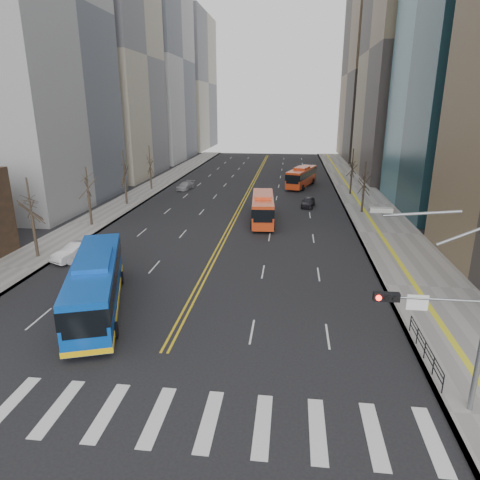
% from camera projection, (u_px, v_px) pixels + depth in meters
% --- Properties ---
extents(ground, '(220.00, 220.00, 0.00)m').
position_uv_depth(ground, '(132.00, 414.00, 19.31)').
color(ground, black).
extents(sidewalk_right, '(7.00, 130.00, 0.15)m').
position_uv_depth(sidewalk_right, '(367.00, 204.00, 59.91)').
color(sidewalk_right, gray).
rests_on(sidewalk_right, ground).
extents(sidewalk_left, '(5.00, 130.00, 0.15)m').
position_uv_depth(sidewalk_left, '(134.00, 198.00, 63.77)').
color(sidewalk_left, gray).
rests_on(sidewalk_left, ground).
extents(crosswalk, '(26.70, 4.00, 0.01)m').
position_uv_depth(crosswalk, '(132.00, 414.00, 19.31)').
color(crosswalk, silver).
rests_on(crosswalk, ground).
extents(centerline, '(0.55, 100.00, 0.01)m').
position_uv_depth(centerline, '(250.00, 189.00, 71.38)').
color(centerline, gold).
rests_on(centerline, ground).
extents(office_towers, '(83.00, 134.00, 58.00)m').
position_uv_depth(office_towers, '(259.00, 44.00, 76.95)').
color(office_towers, gray).
rests_on(office_towers, ground).
extents(signal_mast, '(5.37, 0.37, 9.39)m').
position_uv_depth(signal_mast, '(452.00, 314.00, 18.18)').
color(signal_mast, gray).
rests_on(signal_mast, ground).
extents(pedestrian_railing, '(0.06, 6.06, 1.02)m').
position_uv_depth(pedestrian_railing, '(425.00, 347.00, 23.12)').
color(pedestrian_railing, black).
rests_on(pedestrian_railing, sidewalk_right).
extents(street_trees, '(35.20, 47.20, 7.60)m').
position_uv_depth(street_trees, '(174.00, 179.00, 51.37)').
color(street_trees, '#32271E').
rests_on(street_trees, ground).
extents(blue_bus, '(6.90, 13.16, 3.76)m').
position_uv_depth(blue_bus, '(96.00, 282.00, 28.67)').
color(blue_bus, '#0B47B1').
rests_on(blue_bus, ground).
extents(red_bus_near, '(3.25, 10.78, 3.39)m').
position_uv_depth(red_bus_near, '(263.00, 206.00, 50.55)').
color(red_bus_near, red).
rests_on(red_bus_near, ground).
extents(red_bus_far, '(5.44, 10.92, 3.40)m').
position_uv_depth(red_bus_far, '(302.00, 176.00, 72.55)').
color(red_bus_far, red).
rests_on(red_bus_far, ground).
extents(car_white, '(3.32, 4.79, 1.50)m').
position_uv_depth(car_white, '(76.00, 251.00, 38.52)').
color(car_white, silver).
rests_on(car_white, ground).
extents(car_dark_mid, '(2.24, 4.22, 1.37)m').
position_uv_depth(car_dark_mid, '(308.00, 202.00, 58.55)').
color(car_dark_mid, black).
rests_on(car_dark_mid, ground).
extents(car_silver, '(2.68, 4.67, 1.28)m').
position_uv_depth(car_silver, '(185.00, 186.00, 70.62)').
color(car_silver, '#97969B').
rests_on(car_silver, ground).
extents(car_dark_far, '(2.82, 4.78, 1.25)m').
position_uv_depth(car_dark_far, '(305.00, 172.00, 85.70)').
color(car_dark_far, black).
rests_on(car_dark_far, ground).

